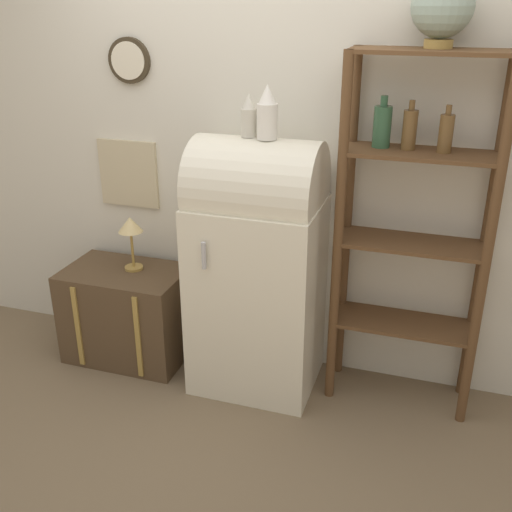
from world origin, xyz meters
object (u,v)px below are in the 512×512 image
refrigerator (257,264)px  suitcase_trunk (128,313)px  globe (443,7)px  desk_lamp (131,229)px  vase_center (267,114)px  vase_left (249,117)px

refrigerator → suitcase_trunk: 0.96m
globe → desk_lamp: size_ratio=0.96×
vase_center → vase_left: bearing=167.4°
refrigerator → vase_center: vase_center is taller
globe → vase_left: bearing=-171.7°
globe → vase_left: 1.01m
suitcase_trunk → desk_lamp: bearing=43.7°
refrigerator → vase_left: size_ratio=6.69×
refrigerator → desk_lamp: 0.80m
refrigerator → desk_lamp: (-0.80, 0.05, 0.09)m
desk_lamp → suitcase_trunk: bearing=-136.3°
suitcase_trunk → vase_center: vase_center is taller
suitcase_trunk → globe: 2.42m
suitcase_trunk → vase_left: vase_left is taller
refrigerator → globe: bearing=9.6°
globe → vase_left: size_ratio=1.48×
refrigerator → vase_center: bearing=-11.3°
vase_left → suitcase_trunk: bearing=-179.5°
refrigerator → suitcase_trunk: refrigerator is taller
vase_center → desk_lamp: (-0.85, 0.06, -0.72)m
vase_left → refrigerator: bearing=-14.1°
refrigerator → desk_lamp: refrigerator is taller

